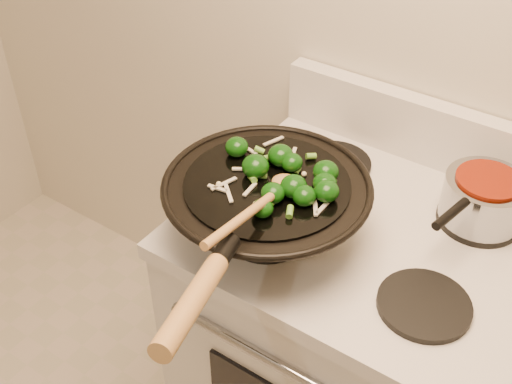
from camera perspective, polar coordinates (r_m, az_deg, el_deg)
The scene contains 5 objects.
stove at distance 1.75m, azimuth 8.69°, elevation -14.03°, with size 0.78×0.67×1.08m.
wok at distance 1.32m, azimuth 0.89°, elevation -1.25°, with size 0.43×0.70×0.22m.
stirfry at distance 1.28m, azimuth 2.81°, elevation 1.47°, with size 0.28×0.26×0.05m.
wooden_spoon at distance 1.21m, azimuth 1.00°, elevation -0.63°, with size 0.07×0.32×0.08m.
saucepan at distance 1.46m, azimuth 19.56°, elevation -0.53°, with size 0.18×0.28×0.10m.
Camera 1 is at (0.34, 0.17, 1.86)m, focal length 45.00 mm.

